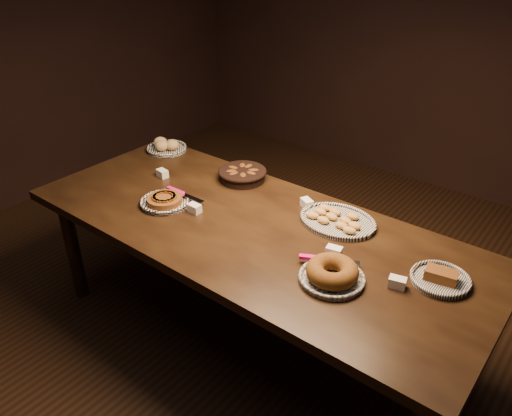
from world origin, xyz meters
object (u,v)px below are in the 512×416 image
Objects in this scene: bundt_cake_plate at (332,274)px; apple_tart_plate at (165,201)px; buffet_table at (251,237)px; madeleine_platter at (337,220)px.

apple_tart_plate is at bearing 157.94° from bundt_cake_plate.
apple_tart_plate is at bearing -165.81° from buffet_table.
buffet_table is at bearing -115.17° from madeleine_platter.
buffet_table is 0.58m from bundt_cake_plate.
madeleine_platter is at bearing 40.02° from buffet_table.
bundt_cake_plate is (1.04, -0.02, 0.02)m from apple_tart_plate.
apple_tart_plate is (-0.49, -0.12, 0.09)m from buffet_table.
madeleine_platter is at bearing 96.40° from bundt_cake_plate.
buffet_table is 7.75× the size of apple_tart_plate.
buffet_table is 7.20× the size of bundt_cake_plate.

